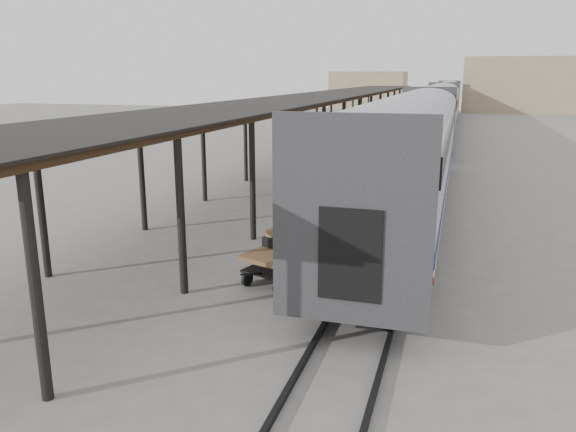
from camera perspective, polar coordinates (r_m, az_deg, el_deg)
The scene contains 11 objects.
ground at distance 15.70m, azimuth -2.71°, elevation -5.71°, with size 160.00×160.00×0.00m, color slate.
train at distance 47.81m, azimuth 14.95°, elevation 10.45°, with size 3.45×76.01×4.01m.
canopy at distance 38.85m, azimuth 4.49°, elevation 12.09°, with size 4.90×64.30×4.15m.
rails at distance 48.23m, azimuth 14.77°, elevation 7.34°, with size 1.54×150.00×0.12m.
building_far at distance 92.36m, azimuth 23.02°, elevation 12.15°, with size 18.00×10.00×8.00m, color tan.
building_left at distance 97.10m, azimuth 8.19°, elevation 12.55°, with size 12.00×8.00×6.00m, color tan.
baggage_cart at distance 14.94m, azimuth -0.40°, elevation -4.11°, with size 1.93×2.67×0.86m.
suitcase_stack at distance 15.11m, azimuth -0.06°, elevation -2.28°, with size 1.50×1.14×0.58m.
luggage_tug at distance 29.57m, azimuth 2.81°, elevation 4.78°, with size 1.23×1.55×1.20m.
porter at distance 13.98m, azimuth -0.22°, elevation -1.00°, with size 0.59×0.39×1.63m, color navy.
pedestrian at distance 27.14m, azimuth 1.20°, elevation 4.53°, with size 0.96×0.40×1.64m, color black.
Camera 1 is at (4.99, -13.91, 5.31)m, focal length 35.00 mm.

